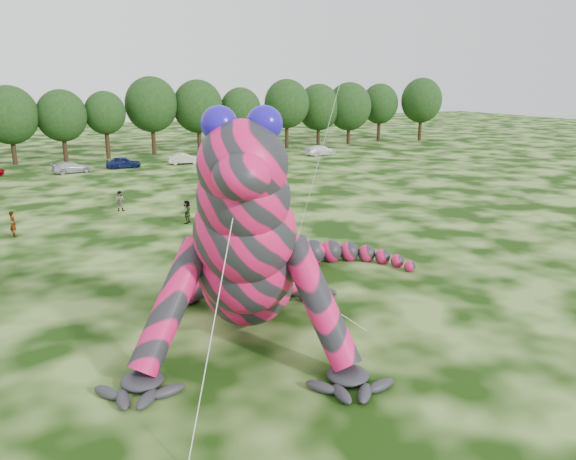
# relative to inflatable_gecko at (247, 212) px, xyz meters

# --- Properties ---
(ground) EXTENTS (240.00, 240.00, 0.00)m
(ground) POSITION_rel_inflatable_gecko_xyz_m (1.63, -2.50, -4.74)
(ground) COLOR #16330A
(ground) RESTS_ON ground
(inflatable_gecko) EXTENTS (22.19, 23.74, 9.47)m
(inflatable_gecko) POSITION_rel_inflatable_gecko_xyz_m (0.00, 0.00, 0.00)
(inflatable_gecko) COLOR #DE1456
(inflatable_gecko) RESTS_ON ground
(tree_7) EXTENTS (6.68, 6.01, 9.48)m
(tree_7) POSITION_rel_inflatable_gecko_xyz_m (-8.45, 54.31, 0.00)
(tree_7) COLOR black
(tree_7) RESTS_ON ground
(tree_8) EXTENTS (6.14, 5.53, 8.94)m
(tree_8) POSITION_rel_inflatable_gecko_xyz_m (-2.59, 54.49, -0.26)
(tree_8) COLOR black
(tree_8) RESTS_ON ground
(tree_9) EXTENTS (5.27, 4.74, 8.68)m
(tree_9) POSITION_rel_inflatable_gecko_xyz_m (2.69, 54.85, -0.40)
(tree_9) COLOR black
(tree_9) RESTS_ON ground
(tree_10) EXTENTS (7.09, 6.38, 10.50)m
(tree_10) POSITION_rel_inflatable_gecko_xyz_m (9.03, 56.08, 0.52)
(tree_10) COLOR black
(tree_10) RESTS_ON ground
(tree_11) EXTENTS (7.01, 6.31, 10.07)m
(tree_11) POSITION_rel_inflatable_gecko_xyz_m (15.41, 55.70, 0.30)
(tree_11) COLOR black
(tree_11) RESTS_ON ground
(tree_12) EXTENTS (5.99, 5.39, 8.97)m
(tree_12) POSITION_rel_inflatable_gecko_xyz_m (21.64, 55.24, -0.25)
(tree_12) COLOR black
(tree_12) RESTS_ON ground
(tree_13) EXTENTS (6.83, 6.15, 10.13)m
(tree_13) POSITION_rel_inflatable_gecko_xyz_m (28.76, 54.63, 0.33)
(tree_13) COLOR black
(tree_13) RESTS_ON ground
(tree_14) EXTENTS (6.82, 6.14, 9.40)m
(tree_14) POSITION_rel_inflatable_gecko_xyz_m (35.09, 56.22, -0.04)
(tree_14) COLOR black
(tree_14) RESTS_ON ground
(tree_15) EXTENTS (7.17, 6.45, 9.63)m
(tree_15) POSITION_rel_inflatable_gecko_xyz_m (40.10, 55.27, 0.08)
(tree_15) COLOR black
(tree_15) RESTS_ON ground
(tree_16) EXTENTS (6.26, 5.63, 9.37)m
(tree_16) POSITION_rel_inflatable_gecko_xyz_m (47.08, 56.87, -0.05)
(tree_16) COLOR black
(tree_16) RESTS_ON ground
(tree_17) EXTENTS (6.98, 6.28, 10.30)m
(tree_17) POSITION_rel_inflatable_gecko_xyz_m (53.58, 54.16, 0.41)
(tree_17) COLOR black
(tree_17) RESTS_ON ground
(car_3) EXTENTS (4.53, 2.48, 1.24)m
(car_3) POSITION_rel_inflatable_gecko_xyz_m (-2.89, 44.73, -4.11)
(car_3) COLOR #A5A8AE
(car_3) RESTS_ON ground
(car_4) EXTENTS (4.13, 2.03, 1.36)m
(car_4) POSITION_rel_inflatable_gecko_xyz_m (2.91, 45.61, -4.06)
(car_4) COLOR #0F1846
(car_4) RESTS_ON ground
(car_5) EXTENTS (4.13, 1.89, 1.31)m
(car_5) POSITION_rel_inflatable_gecko_xyz_m (10.30, 45.77, -4.08)
(car_5) COLOR #BCB9AB
(car_5) RESTS_ON ground
(car_6) EXTENTS (5.14, 2.65, 1.39)m
(car_6) POSITION_rel_inflatable_gecko_xyz_m (18.42, 47.12, -4.04)
(car_6) COLOR #252528
(car_6) RESTS_ON ground
(car_7) EXTENTS (4.91, 2.50, 1.37)m
(car_7) POSITION_rel_inflatable_gecko_xyz_m (29.28, 45.16, -4.05)
(car_7) COLOR white
(car_7) RESTS_ON ground
(spectator_2) EXTENTS (1.32, 0.94, 1.85)m
(spectator_2) POSITION_rel_inflatable_gecko_xyz_m (14.01, 30.46, -3.81)
(spectator_2) COLOR gray
(spectator_2) RESTS_ON ground
(spectator_0) EXTENTS (0.58, 0.73, 1.76)m
(spectator_0) POSITION_rel_inflatable_gecko_xyz_m (-9.22, 18.75, -3.86)
(spectator_0) COLOR gray
(spectator_0) RESTS_ON ground
(spectator_1) EXTENTS (1.00, 0.94, 1.63)m
(spectator_1) POSITION_rel_inflatable_gecko_xyz_m (-1.48, 23.36, -3.92)
(spectator_1) COLOR gray
(spectator_1) RESTS_ON ground
(spectator_3) EXTENTS (0.61, 0.99, 1.58)m
(spectator_3) POSITION_rel_inflatable_gecko_xyz_m (12.03, 25.89, -3.95)
(spectator_3) COLOR gray
(spectator_3) RESTS_ON ground
(spectator_5) EXTENTS (1.39, 1.53, 1.70)m
(spectator_5) POSITION_rel_inflatable_gecko_xyz_m (2.22, 17.19, -3.89)
(spectator_5) COLOR gray
(spectator_5) RESTS_ON ground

